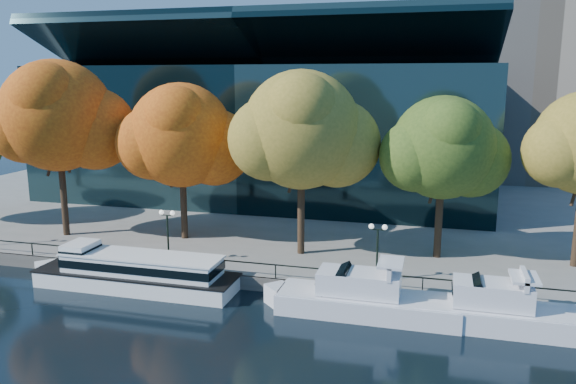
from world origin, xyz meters
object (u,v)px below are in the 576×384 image
(tour_boat, at_px, (131,270))
(tree_2, at_px, (183,138))
(tree_3, at_px, (304,133))
(tree_4, at_px, (445,150))
(tree_1, at_px, (59,118))
(cruiser_far, at_px, (491,309))
(lamp_1, at_px, (167,224))
(lamp_2, at_px, (378,239))
(cruiser_near, at_px, (360,297))

(tour_boat, xyz_separation_m, tree_2, (-0.17, 9.55, 8.50))
(tree_2, relative_size, tree_3, 0.93)
(tree_3, distance_m, tree_4, 10.70)
(tree_1, relative_size, tree_4, 1.23)
(cruiser_far, xyz_separation_m, lamp_1, (-22.89, 3.52, 2.82))
(tree_3, xyz_separation_m, lamp_2, (6.32, -4.67, -6.65))
(cruiser_far, bearing_deg, tree_1, 167.08)
(cruiser_far, height_order, tree_4, tree_4)
(tour_boat, height_order, cruiser_near, cruiser_near)
(cruiser_far, relative_size, lamp_2, 2.78)
(cruiser_near, height_order, cruiser_far, cruiser_far)
(cruiser_far, bearing_deg, lamp_2, 153.97)
(cruiser_near, relative_size, tree_4, 1.01)
(tour_boat, relative_size, tree_1, 1.05)
(tree_2, bearing_deg, lamp_1, -76.61)
(cruiser_near, height_order, tree_4, tree_4)
(tree_1, bearing_deg, cruiser_far, -12.92)
(cruiser_near, distance_m, cruiser_far, 7.88)
(tour_boat, height_order, cruiser_far, cruiser_far)
(tour_boat, height_order, tree_4, tree_4)
(tree_2, bearing_deg, tree_1, -170.48)
(cruiser_far, xyz_separation_m, lamp_2, (-7.21, 3.52, 2.82))
(tree_1, xyz_separation_m, tree_4, (31.96, 2.00, -1.94))
(tour_boat, bearing_deg, tree_4, 24.76)
(tree_1, height_order, lamp_1, tree_1)
(tree_1, relative_size, lamp_1, 3.80)
(tour_boat, xyz_separation_m, lamp_1, (1.33, 3.25, 2.68))
(tour_boat, relative_size, lamp_2, 3.99)
(tree_2, bearing_deg, cruiser_far, -21.93)
(tour_boat, bearing_deg, tree_3, 36.54)
(cruiser_far, relative_size, tree_1, 0.73)
(tour_boat, relative_size, cruiser_near, 1.27)
(tree_1, xyz_separation_m, tree_2, (10.64, 1.78, -1.56))
(tree_3, bearing_deg, tree_2, 171.47)
(cruiser_far, distance_m, tree_3, 18.44)
(tree_1, height_order, tree_3, tree_1)
(tour_boat, relative_size, tree_2, 1.20)
(cruiser_near, relative_size, tree_3, 0.88)
(tree_2, relative_size, lamp_1, 3.32)
(lamp_2, bearing_deg, tree_2, 159.87)
(tree_3, xyz_separation_m, lamp_1, (-9.35, -4.67, -6.65))
(tree_2, bearing_deg, tree_4, 0.57)
(tour_boat, bearing_deg, lamp_1, 67.71)
(lamp_2, bearing_deg, tree_3, 143.57)
(lamp_2, bearing_deg, tree_4, 57.51)
(tree_1, xyz_separation_m, tree_3, (21.50, 0.16, -0.72))
(tour_boat, distance_m, tree_1, 16.68)
(lamp_2, bearing_deg, tour_boat, -169.18)
(cruiser_near, xyz_separation_m, cruiser_far, (7.88, 0.05, 0.03))
(tree_4, height_order, lamp_1, tree_4)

